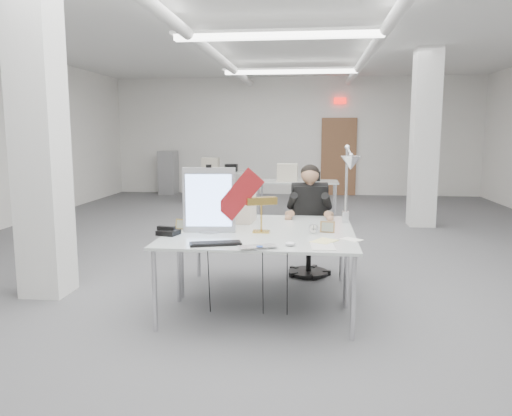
% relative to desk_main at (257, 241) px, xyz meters
% --- Properties ---
extents(room_shell, '(10.04, 14.04, 3.24)m').
position_rel_desk_main_xyz_m(room_shell, '(0.04, 2.63, 0.95)').
color(room_shell, '#525254').
rests_on(room_shell, ground).
extents(desk_main, '(1.80, 0.90, 0.02)m').
position_rel_desk_main_xyz_m(desk_main, '(0.00, 0.00, 0.00)').
color(desk_main, silver).
rests_on(desk_main, room_shell).
extents(desk_second, '(1.80, 0.90, 0.02)m').
position_rel_desk_main_xyz_m(desk_second, '(0.00, 0.90, 0.00)').
color(desk_second, silver).
rests_on(desk_second, room_shell).
extents(bg_desk_a, '(1.60, 0.80, 0.02)m').
position_rel_desk_main_xyz_m(bg_desk_a, '(0.20, 5.50, 0.00)').
color(bg_desk_a, silver).
rests_on(bg_desk_a, room_shell).
extents(bg_desk_b, '(1.60, 0.80, 0.02)m').
position_rel_desk_main_xyz_m(bg_desk_b, '(-1.80, 7.70, 0.00)').
color(bg_desk_b, silver).
rests_on(bg_desk_b, room_shell).
extents(filing_cabinet, '(0.45, 0.55, 1.20)m').
position_rel_desk_main_xyz_m(filing_cabinet, '(-3.50, 9.15, -0.14)').
color(filing_cabinet, gray).
rests_on(filing_cabinet, room_shell).
extents(office_chair, '(0.66, 0.66, 1.19)m').
position_rel_desk_main_xyz_m(office_chair, '(0.46, 1.51, -0.15)').
color(office_chair, black).
rests_on(office_chair, room_shell).
extents(seated_person, '(0.57, 0.67, 0.91)m').
position_rel_desk_main_xyz_m(seated_person, '(0.46, 1.46, 0.16)').
color(seated_person, black).
rests_on(seated_person, office_chair).
extents(monitor, '(0.51, 0.10, 0.62)m').
position_rel_desk_main_xyz_m(monitor, '(-0.49, 0.27, 0.32)').
color(monitor, '#ADADB1').
rests_on(monitor, desk_main).
extents(pennant, '(0.48, 0.07, 0.52)m').
position_rel_desk_main_xyz_m(pennant, '(-0.19, 0.24, 0.39)').
color(pennant, maroon).
rests_on(pennant, monitor).
extents(keyboard, '(0.46, 0.27, 0.02)m').
position_rel_desk_main_xyz_m(keyboard, '(-0.33, -0.27, 0.02)').
color(keyboard, black).
rests_on(keyboard, desk_main).
extents(laptop, '(0.37, 0.31, 0.03)m').
position_rel_desk_main_xyz_m(laptop, '(0.07, -0.41, 0.03)').
color(laptop, '#A2A2A6').
rests_on(laptop, desk_main).
extents(mouse, '(0.11, 0.09, 0.04)m').
position_rel_desk_main_xyz_m(mouse, '(0.31, -0.24, 0.03)').
color(mouse, silver).
rests_on(mouse, desk_main).
extents(bankers_lamp, '(0.31, 0.23, 0.33)m').
position_rel_desk_main_xyz_m(bankers_lamp, '(0.01, 0.31, 0.18)').
color(bankers_lamp, gold).
rests_on(bankers_lamp, desk_main).
extents(desk_phone, '(0.22, 0.20, 0.05)m').
position_rel_desk_main_xyz_m(desk_phone, '(-0.85, 0.10, 0.04)').
color(desk_phone, black).
rests_on(desk_phone, desk_main).
extents(picture_frame_left, '(0.14, 0.07, 0.10)m').
position_rel_desk_main_xyz_m(picture_frame_left, '(-0.80, 0.38, 0.06)').
color(picture_frame_left, '#A18545').
rests_on(picture_frame_left, desk_main).
extents(picture_frame_right, '(0.15, 0.05, 0.11)m').
position_rel_desk_main_xyz_m(picture_frame_right, '(0.64, 0.38, 0.07)').
color(picture_frame_right, '#A47746').
rests_on(picture_frame_right, desk_main).
extents(desk_clock, '(0.10, 0.05, 0.09)m').
position_rel_desk_main_xyz_m(desk_clock, '(0.51, 0.32, 0.06)').
color(desk_clock, '#B6B6BB').
rests_on(desk_clock, desk_main).
extents(paper_stack_a, '(0.22, 0.30, 0.01)m').
position_rel_desk_main_xyz_m(paper_stack_a, '(0.59, -0.23, 0.02)').
color(paper_stack_a, silver).
rests_on(paper_stack_a, desk_main).
extents(paper_stack_b, '(0.26, 0.29, 0.01)m').
position_rel_desk_main_xyz_m(paper_stack_b, '(0.60, -0.03, 0.02)').
color(paper_stack_b, '#F2E791').
rests_on(paper_stack_b, desk_main).
extents(paper_stack_c, '(0.22, 0.22, 0.01)m').
position_rel_desk_main_xyz_m(paper_stack_c, '(0.85, 0.07, 0.02)').
color(paper_stack_c, white).
rests_on(paper_stack_c, desk_main).
extents(beige_monitor, '(0.40, 0.38, 0.36)m').
position_rel_desk_main_xyz_m(beige_monitor, '(-0.32, 0.87, 0.19)').
color(beige_monitor, beige).
rests_on(beige_monitor, desk_second).
extents(architect_lamp, '(0.50, 0.79, 0.96)m').
position_rel_desk_main_xyz_m(architect_lamp, '(0.85, 0.70, 0.49)').
color(architect_lamp, '#B5B5BA').
rests_on(architect_lamp, desk_second).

